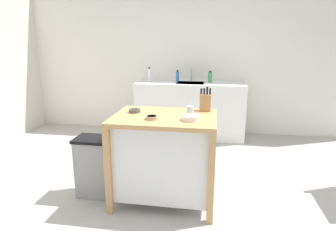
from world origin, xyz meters
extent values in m
plane|color=#ADA8A0|center=(0.00, 0.00, 0.00)|extent=(6.75, 6.75, 0.00)
cube|color=silver|center=(0.00, 2.59, 1.30)|extent=(5.75, 0.10, 2.60)
cube|color=tan|center=(-0.02, 0.17, 0.86)|extent=(0.99, 0.73, 0.04)
cube|color=silver|center=(-0.02, 0.17, 0.47)|extent=(0.89, 0.63, 0.74)
cube|color=tan|center=(-0.48, -0.17, 0.42)|extent=(0.06, 0.06, 0.84)
cube|color=tan|center=(0.45, -0.17, 0.42)|extent=(0.06, 0.06, 0.84)
cube|color=tan|center=(-0.48, 0.50, 0.42)|extent=(0.06, 0.06, 0.84)
cube|color=tan|center=(0.45, 0.50, 0.42)|extent=(0.06, 0.06, 0.84)
cube|color=#AD7F4C|center=(0.36, 0.43, 0.97)|extent=(0.11, 0.09, 0.17)
cylinder|color=black|center=(0.31, 0.43, 1.08)|extent=(0.02, 0.02, 0.06)
cylinder|color=black|center=(0.34, 0.43, 1.09)|extent=(0.02, 0.02, 0.06)
cylinder|color=black|center=(0.37, 0.43, 1.09)|extent=(0.02, 0.02, 0.08)
cylinder|color=black|center=(0.40, 0.43, 1.09)|extent=(0.02, 0.02, 0.06)
cylinder|color=#564C47|center=(-0.34, 0.25, 0.90)|extent=(0.12, 0.12, 0.03)
cylinder|color=#342D2A|center=(-0.34, 0.25, 0.91)|extent=(0.10, 0.10, 0.01)
cylinder|color=tan|center=(-0.11, 0.02, 0.90)|extent=(0.11, 0.11, 0.03)
cylinder|color=brown|center=(-0.11, 0.02, 0.91)|extent=(0.09, 0.09, 0.01)
cylinder|color=silver|center=(0.24, 0.04, 0.91)|extent=(0.16, 0.16, 0.04)
cylinder|color=gray|center=(0.24, 0.04, 0.93)|extent=(0.13, 0.13, 0.01)
cylinder|color=silver|center=(0.22, 0.20, 0.93)|extent=(0.07, 0.07, 0.09)
cube|color=gray|center=(-0.75, 0.14, 0.30)|extent=(0.34, 0.26, 0.60)
cube|color=black|center=(-0.75, 0.14, 0.61)|extent=(0.36, 0.28, 0.03)
cube|color=silver|center=(0.05, 2.24, 0.46)|extent=(1.78, 0.60, 0.91)
cube|color=silver|center=(0.05, 2.22, 0.90)|extent=(0.44, 0.36, 0.03)
cylinder|color=#B7BCC1|center=(0.05, 2.38, 1.02)|extent=(0.02, 0.02, 0.22)
cylinder|color=green|center=(0.36, 2.31, 1.00)|extent=(0.06, 0.06, 0.17)
cylinder|color=black|center=(0.36, 2.31, 1.09)|extent=(0.04, 0.04, 0.02)
cylinder|color=white|center=(-0.65, 2.29, 1.02)|extent=(0.05, 0.05, 0.21)
cylinder|color=black|center=(-0.65, 2.29, 1.14)|extent=(0.03, 0.03, 0.02)
cylinder|color=blue|center=(-0.18, 2.30, 1.00)|extent=(0.05, 0.05, 0.17)
cylinder|color=black|center=(-0.18, 2.30, 1.10)|extent=(0.03, 0.03, 0.02)
camera|label=1|loc=(0.45, -2.46, 1.58)|focal=30.86mm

